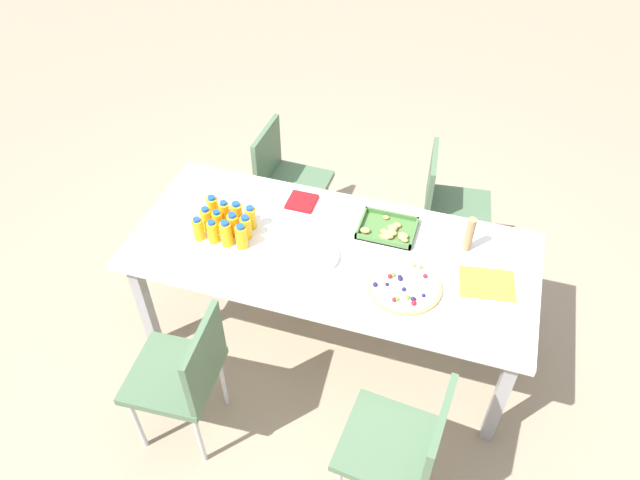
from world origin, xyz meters
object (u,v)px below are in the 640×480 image
juice_bottle_2 (226,234)px  juice_bottle_7 (246,227)px  juice_bottle_6 (233,225)px  cardboard_tube (469,234)px  chair_far_right (447,202)px  plate_stack (318,257)px  juice_bottle_4 (206,219)px  juice_bottle_9 (225,213)px  juice_bottle_1 (213,232)px  chair_near_right (405,444)px  juice_bottle_0 (198,229)px  juice_bottle_3 (241,237)px  fruit_pizza (404,286)px  paper_folder (487,284)px  juice_bottle_11 (251,218)px  juice_bottle_5 (218,222)px  snack_tray (388,230)px  chair_near_left (185,372)px  juice_bottle_10 (237,215)px  party_table (332,258)px  chair_far_left (285,177)px  juice_bottle_8 (213,208)px  napkin_stack (302,202)px

juice_bottle_2 → juice_bottle_7: size_ratio=1.10×
juice_bottle_6 → cardboard_tube: (1.16, 0.25, 0.04)m
chair_far_right → plate_stack: size_ratio=4.02×
juice_bottle_4 → juice_bottle_9: (0.07, 0.07, 0.00)m
juice_bottle_1 → chair_near_right: bearing=-30.2°
juice_bottle_0 → juice_bottle_6: juice_bottle_6 is taller
juice_bottle_3 → fruit_pizza: 0.84m
juice_bottle_0 → fruit_pizza: (1.07, -0.02, -0.05)m
paper_folder → juice_bottle_11: bearing=178.4°
juice_bottle_5 → snack_tray: juice_bottle_5 is taller
chair_near_left → fruit_pizza: chair_near_left is taller
juice_bottle_1 → juice_bottle_10: juice_bottle_10 is taller
party_table → plate_stack: bearing=-117.0°
chair_far_left → snack_tray: chair_far_left is taller
chair_far_left → juice_bottle_6: bearing=3.0°
juice_bottle_8 → juice_bottle_4: bearing=-90.5°
chair_far_left → paper_folder: (1.31, -0.76, 0.23)m
juice_bottle_1 → paper_folder: size_ratio=0.52×
fruit_pizza → cardboard_tube: (0.24, 0.35, 0.09)m
party_table → snack_tray: (0.24, 0.20, 0.08)m
party_table → juice_bottle_10: bearing=177.4°
juice_bottle_3 → cardboard_tube: (1.08, 0.33, 0.03)m
juice_bottle_6 → juice_bottle_9: size_ratio=0.96×
chair_near_left → cardboard_tube: bearing=-53.2°
chair_far_right → juice_bottle_11: bearing=-56.6°
chair_near_right → fruit_pizza: 0.72m
party_table → juice_bottle_10: (-0.52, 0.02, 0.13)m
chair_far_right → snack_tray: (-0.25, -0.61, 0.24)m
snack_tray → juice_bottle_11: bearing=-165.7°
chair_far_left → fruit_pizza: chair_far_left is taller
snack_tray → paper_folder: 0.57m
juice_bottle_6 → chair_near_right: bearing=-34.9°
juice_bottle_1 → juice_bottle_5: 0.08m
chair_near_left → chair_near_right: (1.04, -0.04, 0.00)m
chair_near_left → paper_folder: 1.48m
chair_near_left → plate_stack: chair_near_left is taller
juice_bottle_5 → cardboard_tube: bearing=11.6°
juice_bottle_2 → juice_bottle_11: (0.07, 0.15, -0.01)m
party_table → juice_bottle_2: size_ratio=13.70×
paper_folder → juice_bottle_10: bearing=178.7°
juice_bottle_5 → juice_bottle_3: bearing=-23.3°
plate_stack → paper_folder: plate_stack is taller
cardboard_tube → juice_bottle_3: bearing=-163.3°
plate_stack → juice_bottle_10: bearing=167.1°
juice_bottle_2 → plate_stack: 0.48m
juice_bottle_3 → juice_bottle_5: juice_bottle_3 is taller
napkin_stack → snack_tray: bearing=-9.7°
fruit_pizza → plate_stack: (-0.45, 0.06, -0.00)m
chair_near_right → snack_tray: 1.08m
juice_bottle_6 → juice_bottle_10: size_ratio=0.91×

